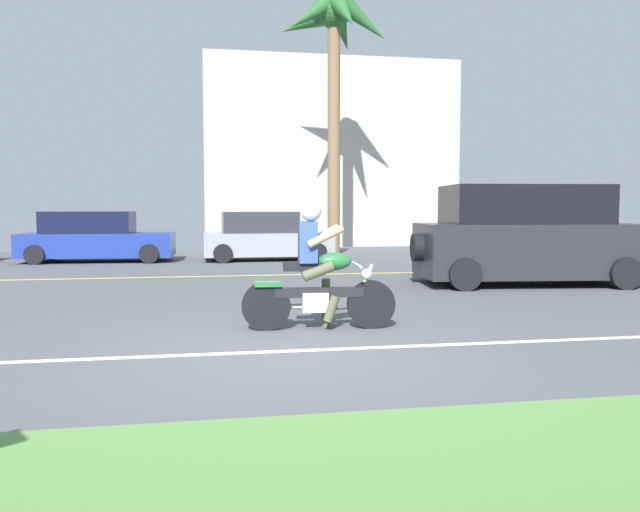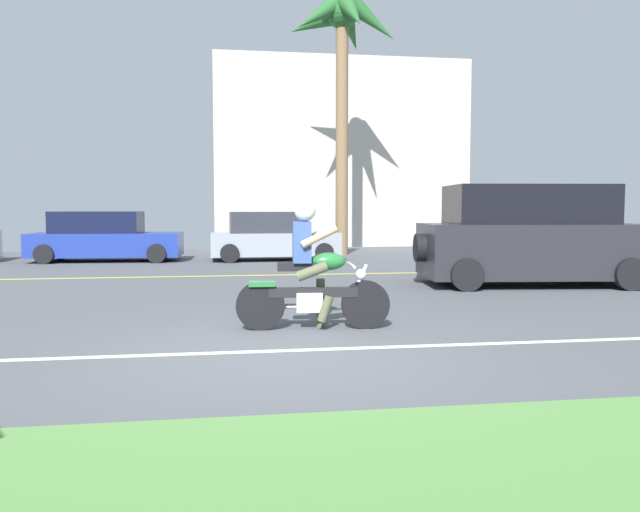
% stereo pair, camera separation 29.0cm
% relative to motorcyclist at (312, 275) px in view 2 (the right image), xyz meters
% --- Properties ---
extents(ground, '(56.00, 30.00, 0.04)m').
position_rel_motorcyclist_xyz_m(ground, '(-0.54, 1.59, -0.74)').
color(ground, '#4C4F54').
extents(lane_line_near, '(50.40, 0.12, 0.01)m').
position_rel_motorcyclist_xyz_m(lane_line_near, '(-0.54, -1.23, -0.71)').
color(lane_line_near, silver).
rests_on(lane_line_near, ground).
extents(lane_line_far, '(50.40, 0.12, 0.01)m').
position_rel_motorcyclist_xyz_m(lane_line_far, '(-0.54, 6.93, -0.71)').
color(lane_line_far, yellow).
rests_on(lane_line_far, ground).
extents(motorcyclist, '(2.03, 0.66, 1.70)m').
position_rel_motorcyclist_xyz_m(motorcyclist, '(0.00, 0.00, 0.00)').
color(motorcyclist, black).
rests_on(motorcyclist, ground).
extents(suv_nearby, '(4.77, 2.63, 2.07)m').
position_rel_motorcyclist_xyz_m(suv_nearby, '(5.17, 4.17, 0.28)').
color(suv_nearby, '#232328').
rests_on(suv_nearby, ground).
extents(parked_car_1, '(4.47, 2.05, 1.50)m').
position_rel_motorcyclist_xyz_m(parked_car_1, '(-4.65, 11.77, -0.01)').
color(parked_car_1, navy).
rests_on(parked_car_1, ground).
extents(parked_car_2, '(3.93, 1.94, 1.49)m').
position_rel_motorcyclist_xyz_m(parked_car_2, '(0.40, 11.43, -0.02)').
color(parked_car_2, '#8C939E').
rests_on(parked_car_2, ground).
extents(palm_tree_0, '(4.00, 3.99, 8.90)m').
position_rel_motorcyclist_xyz_m(palm_tree_0, '(2.93, 13.36, 6.61)').
color(palm_tree_0, brown).
rests_on(palm_tree_0, ground).
extents(building_far, '(10.66, 4.00, 7.80)m').
position_rel_motorcyclist_xyz_m(building_far, '(3.92, 19.59, 3.18)').
color(building_far, '#BCB7AD').
rests_on(building_far, ground).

